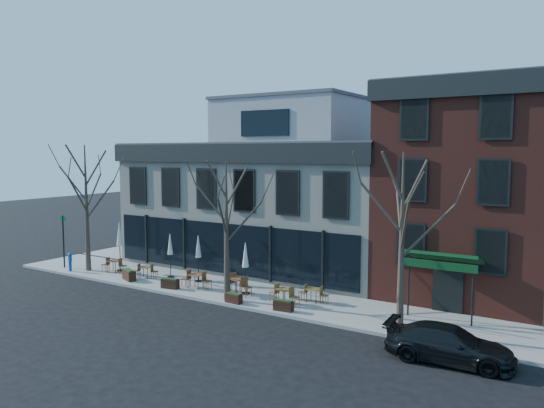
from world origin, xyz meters
The scene contains 25 objects.
ground centered at (0.00, 0.00, 0.00)m, with size 120.00×120.00×0.00m, color black.
sidewalk_front centered at (3.25, -2.15, 0.07)m, with size 33.50×4.70×0.15m, color gray.
sidewalk_side centered at (-11.25, 6.00, 0.07)m, with size 4.50×12.00×0.15m, color gray.
corner_building centered at (0.07, 5.07, 4.72)m, with size 18.39×10.39×11.10m.
red_brick_building centered at (13.00, 4.98, 5.64)m, with size 8.20×11.78×11.18m.
tree_corner centered at (-8.49, -3.20, 4.25)m, with size 3.93×3.98×7.92m.
tree_mid centered at (3.01, -3.90, 3.79)m, with size 3.50×3.55×7.04m.
tree_right centered at (12.01, -3.90, 4.02)m, with size 3.72×3.77×7.48m.
sign_pole centered at (-10.50, -3.50, 2.07)m, with size 0.50×0.10×3.40m.
parked_sedan centered at (14.47, -5.73, 0.66)m, with size 1.86×4.58×1.33m, color black.
call_box centered at (-9.28, -3.97, 0.78)m, with size 0.23×0.23×1.18m.
cafe_set_0 centered at (-6.72, -2.69, 0.61)m, with size 1.73×0.82×0.89m.
cafe_set_1 centered at (-3.97, -2.71, 0.57)m, with size 1.57×0.90×0.81m.
cafe_set_2 centered at (0.22, -3.00, 0.65)m, with size 1.87×0.82×0.96m.
cafe_set_3 centered at (2.87, -2.73, 0.68)m, with size 2.01×1.13×1.04m.
cafe_set_4 centered at (5.85, -3.01, 0.63)m, with size 1.82×0.81×0.93m.
cafe_set_5 centered at (6.91, -1.93, 0.58)m, with size 1.60×0.67×0.83m.
umbrella_0 centered at (-6.68, -2.23, 2.33)m, with size 0.49×0.49×3.09m.
umbrella_1 centered at (-2.77, -1.84, 2.01)m, with size 0.42×0.42×2.63m.
umbrella_2 centered at (-0.67, -1.76, 2.06)m, with size 0.43×0.43×2.70m.
umbrella_3 centered at (3.17, -2.50, 2.08)m, with size 0.44×0.44×2.74m.
planter_0 centered at (-4.36, -3.65, 0.46)m, with size 1.19×0.83×0.62m.
planter_1 centered at (-1.00, -3.78, 0.43)m, with size 1.04×0.54×0.56m.
planter_2 centered at (3.64, -4.20, 0.40)m, with size 0.90×0.41×0.49m.
planter_3 centered at (6.41, -4.01, 0.41)m, with size 0.97×0.46×0.53m.
Camera 1 is at (18.95, -24.95, 7.63)m, focal length 35.00 mm.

